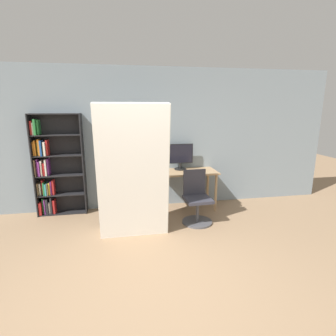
{
  "coord_description": "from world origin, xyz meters",
  "views": [
    {
      "loc": [
        -0.28,
        -2.37,
        1.96
      ],
      "look_at": [
        0.42,
        1.48,
        1.05
      ],
      "focal_mm": 28.0,
      "sensor_mm": 36.0,
      "label": 1
    }
  ],
  "objects_px": {
    "monitor": "(180,156)",
    "bookshelf": "(54,168)",
    "office_chair": "(197,202)",
    "mattress_far": "(133,170)",
    "mattress_near": "(134,174)"
  },
  "relations": [
    {
      "from": "office_chair",
      "to": "mattress_near",
      "type": "distance_m",
      "value": 1.32
    },
    {
      "from": "bookshelf",
      "to": "mattress_near",
      "type": "bearing_deg",
      "value": -41.36
    },
    {
      "from": "monitor",
      "to": "bookshelf",
      "type": "distance_m",
      "value": 2.37
    },
    {
      "from": "bookshelf",
      "to": "office_chair",
      "type": "bearing_deg",
      "value": -18.82
    },
    {
      "from": "monitor",
      "to": "bookshelf",
      "type": "relative_size",
      "value": 0.27
    },
    {
      "from": "bookshelf",
      "to": "mattress_near",
      "type": "height_order",
      "value": "mattress_near"
    },
    {
      "from": "office_chair",
      "to": "mattress_far",
      "type": "distance_m",
      "value": 1.28
    },
    {
      "from": "monitor",
      "to": "mattress_far",
      "type": "relative_size",
      "value": 0.25
    },
    {
      "from": "office_chair",
      "to": "monitor",
      "type": "bearing_deg",
      "value": 97.76
    },
    {
      "from": "monitor",
      "to": "mattress_far",
      "type": "height_order",
      "value": "mattress_far"
    },
    {
      "from": "mattress_near",
      "to": "monitor",
      "type": "bearing_deg",
      "value": 50.48
    },
    {
      "from": "office_chair",
      "to": "bookshelf",
      "type": "bearing_deg",
      "value": 161.18
    },
    {
      "from": "bookshelf",
      "to": "mattress_near",
      "type": "relative_size",
      "value": 0.91
    },
    {
      "from": "monitor",
      "to": "bookshelf",
      "type": "height_order",
      "value": "bookshelf"
    },
    {
      "from": "monitor",
      "to": "mattress_near",
      "type": "xyz_separation_m",
      "value": [
        -0.97,
        -1.18,
        -0.02
      ]
    }
  ]
}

